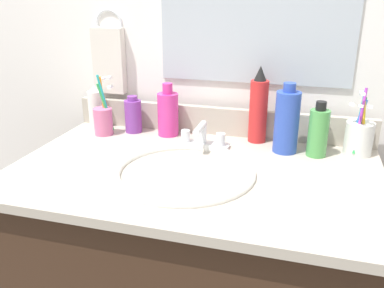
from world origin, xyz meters
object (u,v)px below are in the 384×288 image
object	(u,v)px
hand_towel	(109,61)
bottle_soap_pink	(168,113)
faucet	(202,139)
bottle_spray_red	(258,108)
bottle_lotion_white	(96,108)
cup_pink	(103,119)
bottle_toner_green	(318,132)
bottle_cream_purple	(133,115)
cup_white_ceramic	(359,137)
bottle_shampoo_blue	(287,121)
bottle_gel_clear	(320,131)

from	to	relation	value
hand_towel	bottle_soap_pink	distance (m)	0.29
faucet	bottle_spray_red	bearing A→B (deg)	34.08
bottle_lotion_white	cup_pink	distance (m)	0.09
bottle_toner_green	bottle_cream_purple	distance (m)	0.59
hand_towel	faucet	size ratio (longest dim) A/B	1.38
bottle_spray_red	cup_white_ceramic	xyz separation A→B (m)	(0.29, -0.03, -0.05)
bottle_toner_green	bottle_cream_purple	xyz separation A→B (m)	(-0.59, 0.05, -0.01)
bottle_shampoo_blue	bottle_spray_red	size ratio (longest dim) A/B	0.86
faucet	bottle_toner_green	world-z (taller)	bottle_toner_green
bottle_soap_pink	cup_white_ceramic	xyz separation A→B (m)	(0.58, -0.01, -0.02)
bottle_toner_green	bottle_spray_red	size ratio (longest dim) A/B	0.67
cup_pink	bottle_soap_pink	bearing A→B (deg)	14.59
bottle_lotion_white	bottle_spray_red	xyz separation A→B (m)	(0.55, 0.01, 0.04)
faucet	cup_white_ceramic	world-z (taller)	cup_white_ceramic
bottle_lotion_white	cup_white_ceramic	xyz separation A→B (m)	(0.85, -0.02, -0.01)
bottle_gel_clear	bottle_toner_green	bearing A→B (deg)	-95.05
bottle_gel_clear	cup_pink	world-z (taller)	cup_pink
bottle_soap_pink	cup_pink	size ratio (longest dim) A/B	0.86
bottle_soap_pink	cup_pink	distance (m)	0.21
hand_towel	cup_white_ceramic	bearing A→B (deg)	-5.99
bottle_toner_green	bottle_gel_clear	distance (m)	0.07
bottle_spray_red	cup_pink	bearing A→B (deg)	-171.57
bottle_toner_green	bottle_gel_clear	world-z (taller)	bottle_toner_green
faucet	bottle_soap_pink	size ratio (longest dim) A/B	0.93
bottle_soap_pink	cup_white_ceramic	size ratio (longest dim) A/B	0.87
bottle_gel_clear	hand_towel	bearing A→B (deg)	175.03
cup_pink	cup_white_ceramic	bearing A→B (deg)	3.02
faucet	bottle_lotion_white	bearing A→B (deg)	166.81
bottle_shampoo_blue	bottle_spray_red	bearing A→B (deg)	143.78
faucet	bottle_shampoo_blue	xyz separation A→B (m)	(0.24, 0.04, 0.07)
faucet	bottle_gel_clear	size ratio (longest dim) A/B	1.36
hand_towel	bottle_gel_clear	size ratio (longest dim) A/B	1.87
bottle_gel_clear	cup_pink	xyz separation A→B (m)	(-0.68, -0.07, -0.00)
cup_white_ceramic	bottle_cream_purple	bearing A→B (deg)	179.26
bottle_gel_clear	bottle_spray_red	bearing A→B (deg)	177.78
hand_towel	bottle_cream_purple	bearing A→B (deg)	-34.03
bottle_shampoo_blue	hand_towel	bearing A→B (deg)	168.86
bottle_cream_purple	bottle_shampoo_blue	bearing A→B (deg)	-5.04
bottle_gel_clear	cup_white_ceramic	bearing A→B (deg)	-12.59
bottle_shampoo_blue	faucet	bearing A→B (deg)	-171.62
bottle_soap_pink	faucet	bearing A→B (deg)	-31.07
bottle_shampoo_blue	bottle_cream_purple	bearing A→B (deg)	174.96
faucet	bottle_lotion_white	size ratio (longest dim) A/B	1.10
bottle_gel_clear	bottle_lotion_white	size ratio (longest dim) A/B	0.81
bottle_shampoo_blue	bottle_gel_clear	world-z (taller)	bottle_shampoo_blue
hand_towel	bottle_toner_green	world-z (taller)	hand_towel
hand_towel	bottle_soap_pink	xyz separation A→B (m)	(0.24, -0.07, -0.15)
bottle_toner_green	bottle_cream_purple	world-z (taller)	bottle_toner_green
faucet	cup_pink	xyz separation A→B (m)	(-0.34, 0.03, 0.02)
bottle_toner_green	bottle_lotion_white	world-z (taller)	bottle_toner_green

